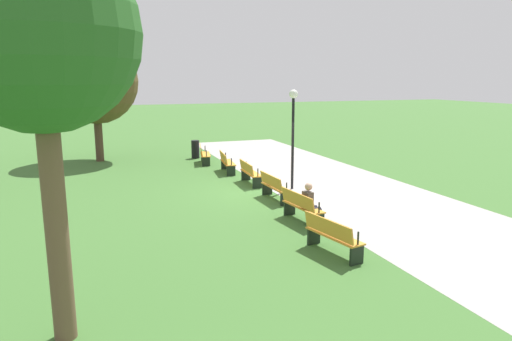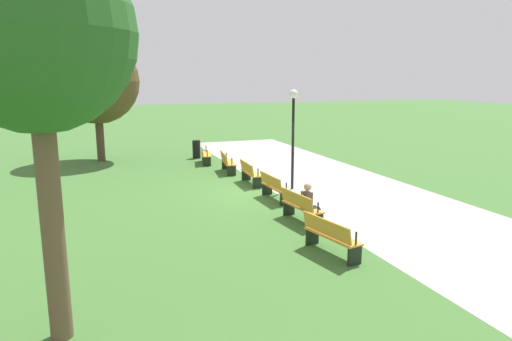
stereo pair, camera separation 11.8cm
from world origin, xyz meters
name	(u,v)px [view 1 (the left image)]	position (x,y,z in m)	size (l,w,h in m)	color
ground_plane	(264,191)	(0.00, 0.00, 0.00)	(120.00, 120.00, 0.00)	#3D6B2D
path_paving	(336,185)	(0.00, 3.02, 0.00)	(27.17, 5.43, 0.01)	#A39E99
bench_0	(204,154)	(-6.29, -0.70, 0.47)	(1.69, 0.79, 0.89)	orange
bench_1	(226,162)	(-3.79, -0.29, 0.47)	(1.68, 0.67, 0.89)	orange
bench_2	(250,172)	(-1.27, -0.09, 0.47)	(1.65, 0.54, 0.89)	orange
bench_3	(274,187)	(1.27, -0.09, 0.47)	(1.65, 0.54, 0.89)	orange
bench_4	(301,206)	(3.79, -0.29, 0.47)	(1.68, 0.67, 0.89)	orange
bench_5	(332,235)	(6.29, -0.70, 0.47)	(1.69, 0.79, 0.89)	orange
person_seated	(310,202)	(4.02, -0.12, 0.64)	(0.37, 0.55, 1.20)	#4C4238
tree_0	(39,36)	(7.95, -6.43, 4.64)	(2.86, 2.86, 6.13)	brown
tree_1	(95,82)	(-8.73, -5.45, 3.92)	(4.13, 4.13, 5.99)	#4C3828
lamp_post	(293,120)	(0.00, 1.15, 2.59)	(0.32, 0.32, 3.68)	black
trash_bin	(195,149)	(-7.90, -0.76, 0.47)	(0.41, 0.41, 0.93)	black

